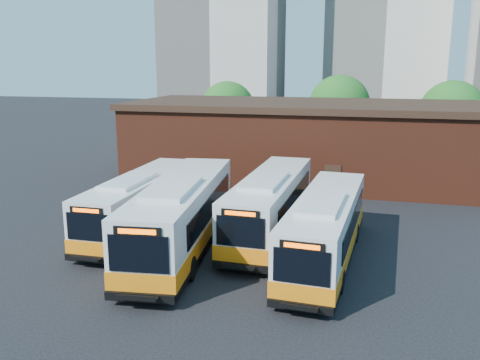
% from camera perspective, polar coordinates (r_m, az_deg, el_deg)
% --- Properties ---
extents(ground, '(220.00, 220.00, 0.00)m').
position_cam_1_polar(ground, '(24.74, 0.55, -9.57)').
color(ground, black).
extents(bus_west, '(2.72, 12.35, 3.35)m').
position_cam_1_polar(bus_west, '(29.97, -11.03, -2.70)').
color(bus_west, silver).
rests_on(bus_west, ground).
extents(bus_midwest, '(4.42, 14.19, 3.81)m').
position_cam_1_polar(bus_midwest, '(26.41, -6.51, -4.19)').
color(bus_midwest, silver).
rests_on(bus_midwest, ground).
extents(bus_mideast, '(2.98, 13.08, 3.54)m').
position_cam_1_polar(bus_mideast, '(28.73, 3.44, -2.98)').
color(bus_mideast, silver).
rests_on(bus_mideast, ground).
extents(bus_east, '(3.31, 12.69, 3.42)m').
position_cam_1_polar(bus_east, '(25.10, 9.56, -5.63)').
color(bus_east, silver).
rests_on(bus_east, ground).
extents(transit_worker, '(0.41, 0.62, 1.68)m').
position_cam_1_polar(transit_worker, '(22.98, 6.58, -9.21)').
color(transit_worker, '#131737').
rests_on(transit_worker, ground).
extents(depot_building, '(28.60, 12.60, 6.40)m').
position_cam_1_polar(depot_building, '(42.99, 7.07, 4.51)').
color(depot_building, '#5F2716').
rests_on(depot_building, ground).
extents(tree_west, '(6.00, 6.00, 7.65)m').
position_cam_1_polar(tree_west, '(56.57, -1.41, 8.01)').
color(tree_west, '#382314').
rests_on(tree_west, ground).
extents(tree_mid, '(6.56, 6.56, 8.36)m').
position_cam_1_polar(tree_mid, '(56.47, 11.08, 8.21)').
color(tree_mid, '#382314').
rests_on(tree_mid, ground).
extents(tree_east, '(6.24, 6.24, 7.96)m').
position_cam_1_polar(tree_east, '(53.90, 22.68, 6.99)').
color(tree_east, '#382314').
rests_on(tree_east, ground).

